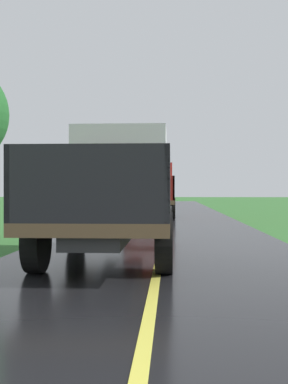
# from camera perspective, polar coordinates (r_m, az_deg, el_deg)

# --- Properties ---
(banana_truck_near) EXTENTS (2.38, 5.82, 2.80)m
(banana_truck_near) POSITION_cam_1_polar(r_m,az_deg,el_deg) (10.56, -3.22, 0.37)
(banana_truck_near) COLOR #2D2D30
(banana_truck_near) RESTS_ON road_surface
(banana_truck_far) EXTENTS (2.38, 5.81, 2.80)m
(banana_truck_far) POSITION_cam_1_polar(r_m,az_deg,el_deg) (25.69, 0.86, 0.31)
(banana_truck_far) COLOR #2D2D30
(banana_truck_far) RESTS_ON road_surface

